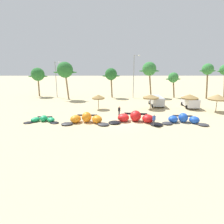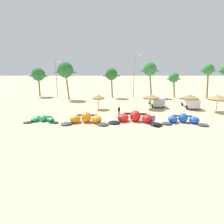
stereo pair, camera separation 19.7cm
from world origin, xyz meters
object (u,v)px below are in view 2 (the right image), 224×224
(person_near_kites, at_px, (119,111))
(palm_left_of_gap, at_px, (112,75))
(kite_center, at_px, (184,119))
(beach_umbrella_middle, at_px, (151,96))
(beach_umbrella_near_palms, at_px, (190,97))
(kite_left_of_center, at_px, (135,118))
(lamppost_west, at_px, (57,78))
(parked_car_second, at_px, (157,100))
(parked_van, at_px, (190,102))
(person_by_umbrellas, at_px, (154,120))
(palm_leftmost, at_px, (39,75))
(beach_umbrella_outermost, at_px, (218,97))
(beach_umbrella_near_van, at_px, (99,97))
(kite_left, at_px, (86,119))
(lamppost_west_center, at_px, (135,75))
(palm_center_right, at_px, (174,78))
(palm_center_left, at_px, (150,69))
(kite_far_left, at_px, (43,119))
(palm_right_of_gap, at_px, (209,70))
(palm_left, at_px, (66,70))

(person_near_kites, relative_size, palm_left_of_gap, 0.23)
(kite_center, distance_m, beach_umbrella_middle, 9.32)
(kite_center, bearing_deg, beach_umbrella_near_palms, 64.16)
(person_near_kites, bearing_deg, kite_left_of_center, -53.52)
(lamppost_west, bearing_deg, parked_car_second, -24.84)
(parked_van, height_order, parked_car_second, same)
(beach_umbrella_near_palms, distance_m, lamppost_west, 30.69)
(beach_umbrella_near_palms, distance_m, person_by_umbrellas, 13.72)
(beach_umbrella_near_palms, distance_m, palm_leftmost, 36.12)
(beach_umbrella_outermost, bearing_deg, beach_umbrella_near_van, 173.90)
(kite_left, distance_m, palm_left_of_gap, 22.51)
(palm_left_of_gap, bearing_deg, lamppost_west_center, -7.48)
(palm_leftmost, relative_size, palm_left_of_gap, 1.01)
(palm_center_right, bearing_deg, beach_umbrella_outermost, -79.52)
(palm_center_left, bearing_deg, palm_center_right, -9.14)
(beach_umbrella_near_van, height_order, parked_van, beach_umbrella_near_van)
(beach_umbrella_middle, bearing_deg, palm_center_left, 80.76)
(kite_far_left, distance_m, palm_center_right, 32.64)
(beach_umbrella_middle, xyz_separation_m, lamppost_west, (-20.57, 13.22, 2.55))
(beach_umbrella_near_palms, bearing_deg, kite_left, -153.53)
(person_by_umbrellas, xyz_separation_m, lamppost_west, (-18.90, 23.51, 4.03))
(kite_far_left, bearing_deg, palm_center_right, 40.04)
(kite_left, bearing_deg, palm_left_of_gap, 81.01)
(beach_umbrella_middle, distance_m, palm_right_of_gap, 19.43)
(beach_umbrella_near_van, relative_size, palm_center_right, 0.43)
(person_near_kites, height_order, lamppost_west_center, lamppost_west_center)
(person_by_umbrellas, relative_size, palm_left_of_gap, 0.23)
(beach_umbrella_outermost, xyz_separation_m, parked_car_second, (-9.08, 5.18, -1.45))
(beach_umbrella_near_palms, bearing_deg, beach_umbrella_middle, -178.63)
(person_near_kites, height_order, lamppost_west, lamppost_west)
(kite_left_of_center, relative_size, palm_leftmost, 1.05)
(kite_left_of_center, bearing_deg, parked_van, 40.25)
(beach_umbrella_outermost, bearing_deg, kite_left, -163.41)
(kite_left_of_center, height_order, lamppost_west, lamppost_west)
(beach_umbrella_near_palms, bearing_deg, palm_right_of_gap, 53.00)
(beach_umbrella_middle, relative_size, person_by_umbrellas, 1.84)
(parked_car_second, distance_m, lamppost_west, 24.83)
(kite_left_of_center, xyz_separation_m, palm_left_of_gap, (-3.39, 21.28, 5.03))
(beach_umbrella_middle, relative_size, beach_umbrella_near_palms, 0.96)
(kite_center, xyz_separation_m, palm_left, (-20.45, 19.05, 6.23))
(beach_umbrella_near_van, bearing_deg, beach_umbrella_near_palms, 0.95)
(person_by_umbrellas, xyz_separation_m, palm_center_left, (3.90, 24.00, 6.06))
(beach_umbrella_outermost, distance_m, palm_left, 31.39)
(lamppost_west, xyz_separation_m, lamppost_west_center, (18.93, -0.92, 0.78))
(parked_van, bearing_deg, parked_car_second, 166.92)
(beach_umbrella_outermost, xyz_separation_m, palm_left_of_gap, (-17.95, 15.29, 3.08))
(palm_center_left, bearing_deg, palm_right_of_gap, -11.33)
(palm_right_of_gap, bearing_deg, beach_umbrella_near_palms, -127.00)
(palm_left_of_gap, relative_size, palm_right_of_gap, 0.87)
(palm_left_of_gap, xyz_separation_m, palm_right_of_gap, (22.49, -1.93, 1.13))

